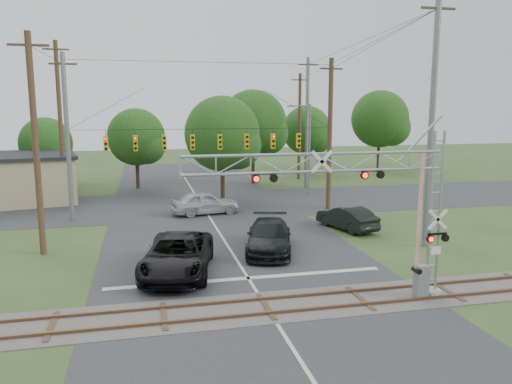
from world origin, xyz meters
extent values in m
plane|color=#324922|center=(0.00, 0.00, 0.00)|extent=(160.00, 160.00, 0.00)
cube|color=#2C2C2F|center=(0.00, 10.00, 0.01)|extent=(14.00, 90.00, 0.02)
cube|color=#2C2C2F|center=(0.00, 24.00, 0.01)|extent=(90.00, 12.00, 0.02)
cube|color=#544F49|center=(0.00, 2.00, 0.02)|extent=(90.00, 3.20, 0.05)
cube|color=brown|center=(0.00, 1.28, 0.09)|extent=(90.00, 0.12, 0.14)
cube|color=brown|center=(0.00, 2.72, 0.09)|extent=(90.00, 0.12, 0.14)
cylinder|color=gray|center=(7.04, 1.70, 0.14)|extent=(0.86, 0.86, 0.29)
cube|color=silver|center=(6.99, 1.41, 2.07)|extent=(0.43, 0.03, 0.34)
cube|color=slate|center=(6.46, 1.51, 0.72)|extent=(0.53, 0.43, 1.44)
cube|color=red|center=(6.22, 1.51, 3.65)|extent=(0.13, 0.09, 4.81)
cylinder|color=slate|center=(-9.50, 20.00, 5.75)|extent=(0.32, 0.32, 11.50)
cylinder|color=#3F2C1D|center=(9.50, 20.00, 5.75)|extent=(0.36, 0.36, 11.50)
cylinder|color=black|center=(0.00, 20.00, 6.31)|extent=(19.00, 0.03, 0.03)
cube|color=gold|center=(-7.00, 20.00, 5.36)|extent=(0.30, 0.30, 1.10)
cube|color=gold|center=(-5.00, 20.00, 5.36)|extent=(0.30, 0.30, 1.10)
cube|color=gold|center=(-3.00, 20.00, 5.36)|extent=(0.30, 0.30, 1.10)
cube|color=gold|center=(-1.00, 20.00, 5.36)|extent=(0.30, 0.30, 1.10)
cube|color=gold|center=(1.00, 20.00, 5.36)|extent=(0.30, 0.30, 1.10)
cube|color=gold|center=(3.00, 20.00, 5.36)|extent=(0.30, 0.30, 1.10)
cube|color=gold|center=(5.00, 20.00, 5.36)|extent=(0.30, 0.30, 1.10)
cube|color=gold|center=(7.00, 20.00, 5.36)|extent=(0.30, 0.30, 1.10)
imported|color=black|center=(-3.11, 6.96, 0.92)|extent=(4.31, 7.08, 1.83)
imported|color=black|center=(2.05, 9.60, 0.85)|extent=(3.85, 6.25, 1.69)
imported|color=#B0B4B8|center=(-0.16, 20.13, 0.86)|extent=(5.28, 2.82, 1.71)
imported|color=black|center=(8.25, 13.40, 0.77)|extent=(2.85, 4.93, 1.54)
cylinder|color=slate|center=(10.07, 26.36, 4.08)|extent=(0.18, 0.18, 8.16)
cylinder|color=slate|center=(9.16, 26.36, 7.98)|extent=(1.81, 0.11, 0.11)
cube|color=slate|center=(8.25, 26.36, 7.94)|extent=(0.54, 0.23, 0.14)
cylinder|color=#3F2C1D|center=(-10.86, 26.57, 6.51)|extent=(0.34, 0.34, 13.02)
cube|color=#3F2C1D|center=(-10.86, 26.57, 12.32)|extent=(2.00, 0.12, 0.12)
cylinder|color=slate|center=(11.14, 30.27, 6.28)|extent=(0.34, 0.34, 12.56)
cube|color=#3F2C1D|center=(11.14, 30.27, 11.86)|extent=(2.00, 0.12, 0.12)
cylinder|color=#3F2C1D|center=(-9.99, 11.89, 5.83)|extent=(0.34, 0.34, 11.66)
cube|color=#3F2C1D|center=(-9.99, 11.89, 10.96)|extent=(2.00, 0.12, 0.12)
cylinder|color=slate|center=(10.98, 8.60, 6.85)|extent=(0.34, 0.34, 13.71)
cube|color=#3F2C1D|center=(10.98, 8.60, 13.01)|extent=(2.00, 0.12, 0.12)
cylinder|color=#3F2C1D|center=(12.29, 36.22, 5.73)|extent=(0.34, 0.34, 11.46)
cube|color=#3F2C1D|center=(12.29, 36.22, 10.76)|extent=(2.00, 0.12, 0.12)
cylinder|color=#352518|center=(-13.46, 34.65, 1.59)|extent=(0.36, 0.36, 3.18)
sphere|color=#1C4413|center=(-13.46, 34.65, 4.49)|extent=(4.92, 4.92, 4.92)
cylinder|color=#352518|center=(-5.07, 33.54, 1.78)|extent=(0.36, 0.36, 3.57)
sphere|color=#1C4413|center=(-5.07, 33.54, 5.02)|extent=(5.51, 5.51, 5.51)
cylinder|color=#352518|center=(1.96, 25.02, 2.02)|extent=(0.36, 0.36, 4.04)
sphere|color=#1C4413|center=(1.96, 25.02, 5.70)|extent=(6.25, 6.25, 6.25)
cylinder|color=#352518|center=(6.61, 34.04, 2.21)|extent=(0.36, 0.36, 4.43)
sphere|color=#1C4413|center=(6.61, 34.04, 6.24)|extent=(6.85, 6.85, 6.85)
cylinder|color=#352518|center=(14.42, 40.10, 1.85)|extent=(0.36, 0.36, 3.69)
sphere|color=#1C4413|center=(14.42, 40.10, 5.20)|extent=(5.71, 5.71, 5.71)
cylinder|color=#352518|center=(24.35, 41.30, 2.28)|extent=(0.36, 0.36, 4.57)
sphere|color=#1C4413|center=(24.35, 41.30, 6.43)|extent=(7.06, 7.06, 7.06)
camera|label=1|loc=(-4.59, -16.13, 7.83)|focal=35.00mm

